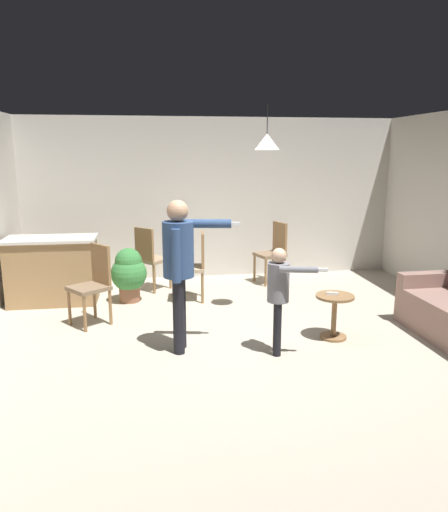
# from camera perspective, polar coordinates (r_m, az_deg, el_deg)

# --- Properties ---
(ground) EXTENTS (7.68, 7.68, 0.00)m
(ground) POSITION_cam_1_polar(r_m,az_deg,el_deg) (5.63, 2.72, -10.13)
(ground) COLOR #B2A893
(wall_back) EXTENTS (6.40, 0.10, 2.70)m
(wall_back) POSITION_cam_1_polar(r_m,az_deg,el_deg) (8.41, -1.40, 6.75)
(wall_back) COLOR beige
(wall_back) RESTS_ON ground
(kitchen_counter) EXTENTS (1.26, 0.66, 0.95)m
(kitchen_counter) POSITION_cam_1_polar(r_m,az_deg,el_deg) (7.36, -19.37, -1.58)
(kitchen_counter) COLOR #99754C
(kitchen_counter) RESTS_ON ground
(side_table_by_couch) EXTENTS (0.44, 0.44, 0.52)m
(side_table_by_couch) POSITION_cam_1_polar(r_m,az_deg,el_deg) (5.80, 12.76, -6.31)
(side_table_by_couch) COLOR olive
(side_table_by_couch) RESTS_ON ground
(person_adult) EXTENTS (0.84, 0.47, 1.64)m
(person_adult) POSITION_cam_1_polar(r_m,az_deg,el_deg) (5.16, -5.19, -0.37)
(person_adult) COLOR black
(person_adult) RESTS_ON ground
(person_child) EXTENTS (0.56, 0.42, 1.16)m
(person_child) POSITION_cam_1_polar(r_m,az_deg,el_deg) (5.15, 6.47, -3.86)
(person_child) COLOR black
(person_child) RESTS_ON ground
(dining_chair_by_counter) EXTENTS (0.59, 0.59, 1.00)m
(dining_chair_by_counter) POSITION_cam_1_polar(r_m,az_deg,el_deg) (7.65, -8.64, -0.01)
(dining_chair_by_counter) COLOR olive
(dining_chair_by_counter) RESTS_ON ground
(dining_chair_near_wall) EXTENTS (0.59, 0.59, 1.00)m
(dining_chair_near_wall) POSITION_cam_1_polar(r_m,az_deg,el_deg) (6.30, -14.98, -2.90)
(dining_chair_near_wall) COLOR olive
(dining_chair_near_wall) RESTS_ON ground
(dining_chair_centre_back) EXTENTS (0.53, 0.53, 1.00)m
(dining_chair_centre_back) POSITION_cam_1_polar(r_m,az_deg,el_deg) (8.08, 5.81, 0.70)
(dining_chair_centre_back) COLOR olive
(dining_chair_centre_back) RESTS_ON ground
(dining_chair_spare) EXTENTS (0.46, 0.46, 1.00)m
(dining_chair_spare) POSITION_cam_1_polar(r_m,az_deg,el_deg) (7.08, -3.42, -0.87)
(dining_chair_spare) COLOR olive
(dining_chair_spare) RESTS_ON ground
(potted_plant_corner) EXTENTS (0.51, 0.51, 0.79)m
(potted_plant_corner) POSITION_cam_1_polar(r_m,az_deg,el_deg) (7.15, -11.06, -1.88)
(potted_plant_corner) COLOR brown
(potted_plant_corner) RESTS_ON ground
(spare_remote_on_table) EXTENTS (0.13, 0.08, 0.04)m
(spare_remote_on_table) POSITION_cam_1_polar(r_m,az_deg,el_deg) (5.73, 12.52, -4.32)
(spare_remote_on_table) COLOR white
(spare_remote_on_table) RESTS_ON side_table_by_couch
(ceiling_light_pendant) EXTENTS (0.32, 0.32, 0.55)m
(ceiling_light_pendant) POSITION_cam_1_polar(r_m,az_deg,el_deg) (6.25, 5.04, 13.16)
(ceiling_light_pendant) COLOR silver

